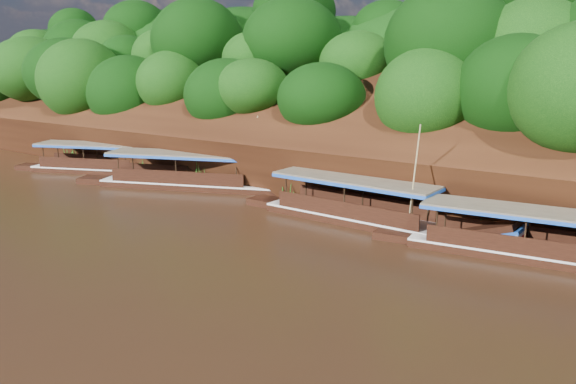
{
  "coord_description": "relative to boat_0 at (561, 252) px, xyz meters",
  "views": [
    {
      "loc": [
        15.62,
        -20.18,
        9.2
      ],
      "look_at": [
        -3.6,
        7.0,
        1.32
      ],
      "focal_mm": 35.0,
      "sensor_mm": 36.0,
      "label": 1
    }
  ],
  "objects": [
    {
      "name": "boat_1",
      "position": [
        -9.58,
        0.42,
        0.05
      ],
      "size": [
        14.97,
        2.95,
        6.5
      ],
      "rotation": [
        0.0,
        0.0,
        -0.03
      ],
      "color": "black",
      "rests_on": "ground"
    },
    {
      "name": "boat_2",
      "position": [
        -24.1,
        1.73,
        0.05
      ],
      "size": [
        16.12,
        8.07,
        5.84
      ],
      "rotation": [
        0.0,
        0.0,
        0.38
      ],
      "color": "black",
      "rests_on": "ground"
    },
    {
      "name": "boat_3",
      "position": [
        -34.92,
        1.4,
        0.01
      ],
      "size": [
        13.22,
        7.02,
        2.87
      ],
      "rotation": [
        0.0,
        0.0,
        0.4
      ],
      "color": "black",
      "rests_on": "ground"
    },
    {
      "name": "ground",
      "position": [
        -11.75,
        -7.12,
        -0.54
      ],
      "size": [
        160.0,
        160.0,
        0.0
      ],
      "primitive_type": "plane",
      "color": "black",
      "rests_on": "ground"
    },
    {
      "name": "boat_0",
      "position": [
        0.0,
        0.0,
        0.0
      ],
      "size": [
        14.73,
        3.77,
        6.29
      ],
      "rotation": [
        0.0,
        0.0,
        0.12
      ],
      "color": "black",
      "rests_on": "ground"
    },
    {
      "name": "reeds",
      "position": [
        -15.47,
        2.34,
        0.36
      ],
      "size": [
        50.03,
        2.36,
        2.05
      ],
      "color": "#256A1A",
      "rests_on": "ground"
    },
    {
      "name": "riverbank",
      "position": [
        -11.76,
        15.6,
        1.35
      ],
      "size": [
        120.0,
        30.06,
        19.4
      ],
      "color": "black",
      "rests_on": "ground"
    }
  ]
}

